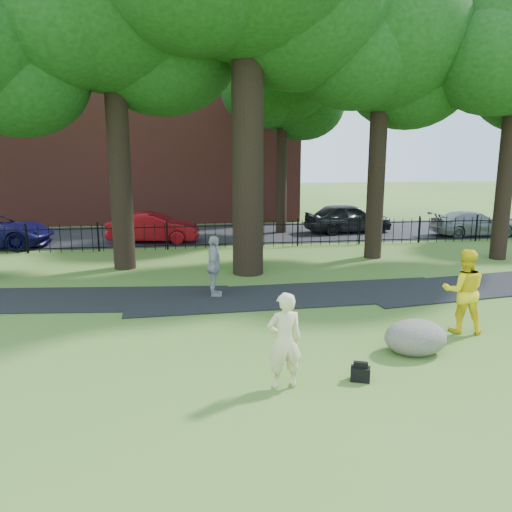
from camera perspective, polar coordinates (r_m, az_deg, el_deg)
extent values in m
plane|color=#446A25|center=(11.51, 3.70, -10.20)|extent=(120.00, 120.00, 0.00)
cube|color=black|center=(15.31, 4.33, -4.57)|extent=(36.07, 3.85, 0.03)
cube|color=black|center=(26.87, -3.42, 2.55)|extent=(80.00, 7.00, 0.02)
cube|color=black|center=(22.78, -2.57, 3.49)|extent=(44.00, 0.04, 0.04)
cube|color=black|center=(22.92, -2.55, 1.41)|extent=(44.00, 0.04, 0.04)
cube|color=brown|center=(34.51, -11.60, 14.37)|extent=(18.00, 8.00, 12.00)
cylinder|color=black|center=(17.60, -0.97, 14.87)|extent=(1.10, 1.10, 10.50)
ellipsoid|color=#14380F|center=(19.59, 4.67, 26.53)|extent=(6.72, 6.72, 5.71)
ellipsoid|color=#14380F|center=(19.60, -25.56, 18.07)|extent=(4.80, 4.80, 4.08)
cylinder|color=black|center=(19.06, -15.44, 12.12)|extent=(0.80, 0.80, 9.10)
ellipsoid|color=#14380F|center=(19.72, -16.28, 26.21)|extent=(7.20, 7.20, 6.12)
ellipsoid|color=#14380F|center=(20.19, -10.76, 22.32)|extent=(5.76, 5.76, 4.90)
ellipsoid|color=#14380F|center=(19.06, -21.14, 24.02)|extent=(5.40, 5.40, 4.59)
cylinder|color=black|center=(20.93, 13.70, 11.18)|extent=(0.70, 0.70, 8.40)
ellipsoid|color=#14380F|center=(21.37, 14.32, 23.15)|extent=(6.60, 6.60, 5.61)
ellipsoid|color=#14380F|center=(22.49, 17.01, 19.32)|extent=(5.28, 5.28, 4.49)
ellipsoid|color=#14380F|center=(20.17, 11.25, 21.90)|extent=(4.95, 4.95, 4.21)
cylinder|color=black|center=(22.42, 26.77, 9.84)|extent=(0.64, 0.64, 8.05)
ellipsoid|color=#14380F|center=(21.47, 25.82, 19.48)|extent=(4.65, 4.65, 3.95)
imported|color=beige|center=(9.29, 3.27, -9.62)|extent=(0.70, 0.50, 1.83)
imported|color=yellow|center=(13.04, 22.65, -3.70)|extent=(1.18, 1.03, 2.05)
imported|color=#A09FA4|center=(15.03, -4.81, -1.19)|extent=(0.56, 1.14, 1.87)
ellipsoid|color=slate|center=(11.53, 17.78, -8.59)|extent=(1.61, 1.39, 0.80)
cube|color=black|center=(10.02, 11.84, -13.06)|extent=(0.42, 0.35, 0.27)
cube|color=maroon|center=(12.79, 17.29, -7.78)|extent=(0.46, 0.38, 0.27)
imported|color=maroon|center=(24.69, -11.65, 3.18)|extent=(4.47, 2.01, 1.42)
imported|color=black|center=(27.63, 10.48, 4.30)|extent=(4.87, 2.38, 1.60)
imported|color=gray|center=(28.47, 23.51, 3.40)|extent=(4.39, 1.81, 1.27)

